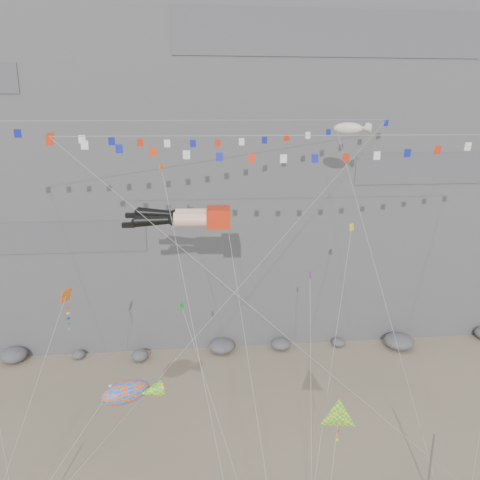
{
  "coord_description": "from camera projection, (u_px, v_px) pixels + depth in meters",
  "views": [
    {
      "loc": [
        -2.42,
        -25.48,
        22.9
      ],
      "look_at": [
        1.03,
        9.0,
        13.7
      ],
      "focal_mm": 35.0,
      "sensor_mm": 36.0,
      "label": 1
    }
  ],
  "objects": [
    {
      "name": "flag_banner_upper",
      "position": [
        205.0,
        121.0,
        34.85
      ],
      "size": [
        32.13,
        18.86,
        28.78
      ],
      "color": "red",
      "rests_on": "ground"
    },
    {
      "name": "fish_windsock",
      "position": [
        125.0,
        392.0,
        27.62
      ],
      "size": [
        8.72,
        5.37,
        10.42
      ],
      "color": "#FF540D",
      "rests_on": "ground"
    },
    {
      "name": "delta_kite",
      "position": [
        338.0,
        418.0,
        25.59
      ],
      "size": [
        3.22,
        4.65,
        8.7
      ],
      "color": "yellow",
      "rests_on": "ground"
    },
    {
      "name": "legs_kite",
      "position": [
        189.0,
        217.0,
        33.42
      ],
      "size": [
        9.09,
        16.51,
        21.92
      ],
      "rotation": [
        0.0,
        0.0,
        -0.06
      ],
      "color": "red",
      "rests_on": "ground"
    },
    {
      "name": "talus_boulders",
      "position": [
        222.0,
        346.0,
        46.81
      ],
      "size": [
        60.0,
        3.0,
        1.2
      ],
      "primitive_type": null,
      "color": "#5D5D62",
      "rests_on": "ground"
    },
    {
      "name": "harlequin_kite",
      "position": [
        66.0,
        296.0,
        31.04
      ],
      "size": [
        4.53,
        9.21,
        14.37
      ],
      "color": "red",
      "rests_on": "ground"
    },
    {
      "name": "small_kite_c",
      "position": [
        183.0,
        310.0,
        29.77
      ],
      "size": [
        4.79,
        9.61,
        14.85
      ],
      "color": "green",
      "rests_on": "ground"
    },
    {
      "name": "small_kite_d",
      "position": [
        351.0,
        232.0,
        34.64
      ],
      "size": [
        6.81,
        13.77,
        20.73
      ],
      "color": "yellow",
      "rests_on": "ground"
    },
    {
      "name": "cliff",
      "position": [
        212.0,
        98.0,
        54.98
      ],
      "size": [
        80.0,
        28.0,
        50.0
      ],
      "primitive_type": "cube",
      "color": "slate",
      "rests_on": "ground"
    },
    {
      "name": "anchor_pole_right",
      "position": [
        431.0,
        463.0,
        29.01
      ],
      "size": [
        0.12,
        0.12,
        4.12
      ],
      "primitive_type": "cylinder",
      "color": "slate",
      "rests_on": "ground"
    },
    {
      "name": "ground",
      "position": [
        238.0,
        477.0,
        30.62
      ],
      "size": [
        120.0,
        120.0,
        0.0
      ],
      "primitive_type": "plane",
      "color": "gray",
      "rests_on": "ground"
    },
    {
      "name": "small_kite_a",
      "position": [
        163.0,
        177.0,
        32.31
      ],
      "size": [
        4.8,
        15.26,
        24.75
      ],
      "color": "orange",
      "rests_on": "ground"
    },
    {
      "name": "blimp_windsock",
      "position": [
        348.0,
        129.0,
        36.47
      ],
      "size": [
        4.75,
        14.15,
        25.59
      ],
      "color": "beige",
      "rests_on": "ground"
    },
    {
      "name": "small_kite_b",
      "position": [
        310.0,
        280.0,
        33.24
      ],
      "size": [
        2.73,
        11.71,
        16.42
      ],
      "color": "purple",
      "rests_on": "ground"
    },
    {
      "name": "flag_banner_lower",
      "position": [
        300.0,
        136.0,
        29.99
      ],
      "size": [
        31.24,
        7.6,
        24.96
      ],
      "color": "red",
      "rests_on": "ground"
    }
  ]
}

